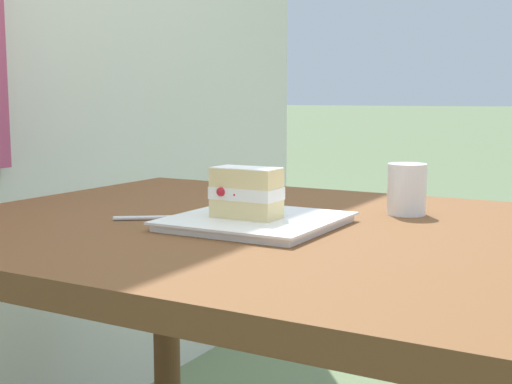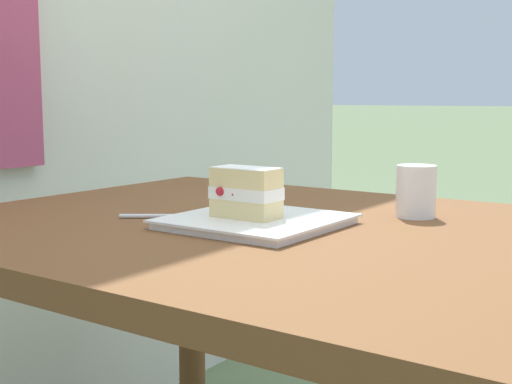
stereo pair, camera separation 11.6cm
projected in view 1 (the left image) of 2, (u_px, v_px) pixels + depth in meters
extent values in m
cylinder|color=brown|center=(166.00, 333.00, 1.85)|extent=(0.07, 0.07, 0.73)
cube|color=brown|center=(387.00, 247.00, 1.10)|extent=(1.59, 0.92, 0.04)
cube|color=white|center=(256.00, 223.00, 1.16)|extent=(0.25, 0.25, 0.01)
cube|color=white|center=(256.00, 218.00, 1.16)|extent=(0.26, 0.26, 0.00)
cube|color=#EAD18C|center=(246.00, 208.00, 1.15)|extent=(0.11, 0.06, 0.03)
cube|color=white|center=(246.00, 193.00, 1.15)|extent=(0.11, 0.06, 0.02)
sphere|color=#B21923|center=(237.00, 189.00, 1.19)|extent=(0.02, 0.02, 0.02)
sphere|color=#B21923|center=(236.00, 195.00, 1.13)|extent=(0.01, 0.01, 0.01)
sphere|color=#B21923|center=(221.00, 192.00, 1.14)|extent=(0.02, 0.02, 0.02)
cube|color=#EAD18C|center=(246.00, 178.00, 1.15)|extent=(0.11, 0.06, 0.03)
cube|color=white|center=(246.00, 168.00, 1.14)|extent=(0.11, 0.06, 0.00)
cylinder|color=silver|center=(154.00, 218.00, 1.22)|extent=(0.12, 0.09, 0.01)
cube|color=silver|center=(202.00, 217.00, 1.23)|extent=(0.04, 0.04, 0.01)
cylinder|color=white|center=(407.00, 189.00, 1.28)|extent=(0.07, 0.07, 0.09)
cylinder|color=black|center=(407.00, 167.00, 1.27)|extent=(0.06, 0.06, 0.00)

